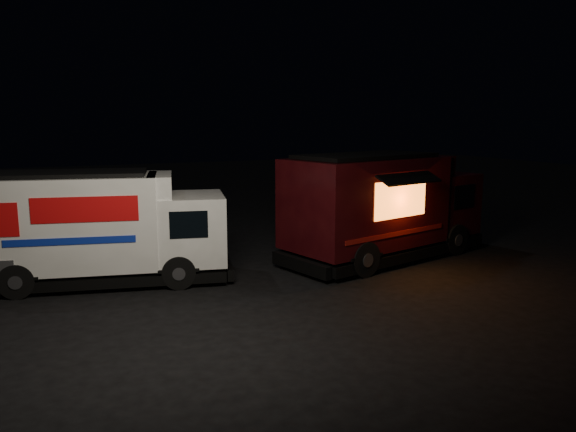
# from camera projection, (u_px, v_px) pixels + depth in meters

# --- Properties ---
(ground) EXTENTS (80.00, 80.00, 0.00)m
(ground) POSITION_uv_depth(u_px,v_px,m) (251.00, 283.00, 14.38)
(ground) COLOR black
(ground) RESTS_ON ground
(white_truck) EXTENTS (6.66, 3.51, 2.88)m
(white_truck) POSITION_uv_depth(u_px,v_px,m) (105.00, 227.00, 14.25)
(white_truck) COLOR white
(white_truck) RESTS_ON ground
(red_truck) EXTENTS (7.23, 4.09, 3.17)m
(red_truck) POSITION_uv_depth(u_px,v_px,m) (386.00, 206.00, 16.83)
(red_truck) COLOR #390A0C
(red_truck) RESTS_ON ground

